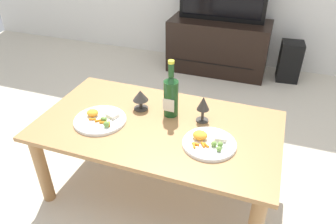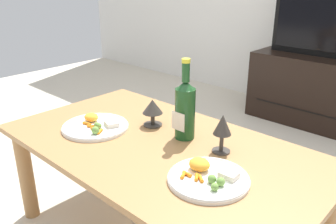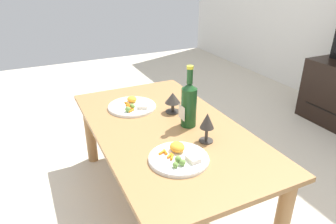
% 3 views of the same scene
% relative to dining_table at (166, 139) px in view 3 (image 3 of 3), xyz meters
% --- Properties ---
extents(ground_plane, '(6.40, 6.40, 0.00)m').
position_rel_dining_table_xyz_m(ground_plane, '(0.00, 0.00, -0.41)').
color(ground_plane, beige).
extents(dining_table, '(1.32, 0.74, 0.49)m').
position_rel_dining_table_xyz_m(dining_table, '(0.00, 0.00, 0.00)').
color(dining_table, '#9E7042').
rests_on(dining_table, ground_plane).
extents(wine_bottle, '(0.08, 0.08, 0.33)m').
position_rel_dining_table_xyz_m(wine_bottle, '(0.04, 0.11, 0.21)').
color(wine_bottle, '#19471E').
rests_on(wine_bottle, dining_table).
extents(goblet_left, '(0.09, 0.09, 0.12)m').
position_rel_dining_table_xyz_m(goblet_left, '(-0.15, 0.11, 0.16)').
color(goblet_left, '#38332D').
rests_on(goblet_left, dining_table).
extents(goblet_right, '(0.07, 0.07, 0.15)m').
position_rel_dining_table_xyz_m(goblet_right, '(0.22, 0.11, 0.18)').
color(goblet_right, '#38332D').
rests_on(goblet_right, dining_table).
extents(dinner_plate_left, '(0.29, 0.29, 0.05)m').
position_rel_dining_table_xyz_m(dinner_plate_left, '(-0.31, -0.08, 0.09)').
color(dinner_plate_left, white).
rests_on(dinner_plate_left, dining_table).
extents(dinner_plate_right, '(0.27, 0.27, 0.05)m').
position_rel_dining_table_xyz_m(dinner_plate_right, '(0.31, -0.08, 0.09)').
color(dinner_plate_right, white).
rests_on(dinner_plate_right, dining_table).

